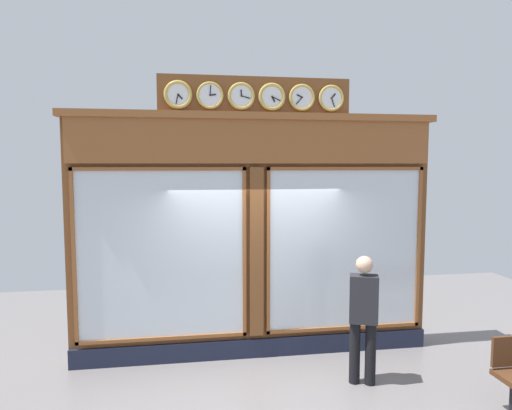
% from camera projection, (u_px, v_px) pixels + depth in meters
% --- Properties ---
extents(shop_facade, '(5.41, 0.42, 4.10)m').
position_uv_depth(shop_facade, '(255.00, 233.00, 6.66)').
color(shop_facade, brown).
rests_on(shop_facade, ground_plane).
extents(pedestrian, '(0.41, 0.33, 1.69)m').
position_uv_depth(pedestrian, '(363.00, 314.00, 5.80)').
color(pedestrian, black).
rests_on(pedestrian, ground_plane).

